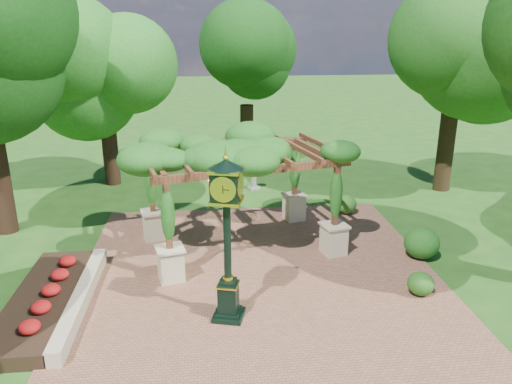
{
  "coord_description": "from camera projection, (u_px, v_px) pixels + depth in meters",
  "views": [
    {
      "loc": [
        -1.31,
        -10.87,
        6.69
      ],
      "look_at": [
        0.0,
        2.5,
        2.2
      ],
      "focal_mm": 35.0,
      "sensor_mm": 36.0,
      "label": 1
    }
  ],
  "objects": [
    {
      "name": "shrub_front",
      "position": [
        421.0,
        284.0,
        12.9
      ],
      "size": [
        0.86,
        0.86,
        0.62
      ],
      "primitive_type": "ellipsoid",
      "rotation": [
        0.0,
        0.0,
        0.31
      ],
      "color": "#235217",
      "rests_on": "brick_plaza"
    },
    {
      "name": "flower_bed",
      "position": [
        44.0,
        301.0,
        12.41
      ],
      "size": [
        1.5,
        5.0,
        0.36
      ],
      "primitive_type": "cube",
      "color": "red",
      "rests_on": "ground"
    },
    {
      "name": "brick_plaza",
      "position": [
        261.0,
        286.0,
        13.44
      ],
      "size": [
        10.0,
        12.0,
        0.04
      ],
      "primitive_type": "cube",
      "color": "brown",
      "rests_on": "ground"
    },
    {
      "name": "tree_north",
      "position": [
        246.0,
        58.0,
        24.04
      ],
      "size": [
        3.79,
        3.79,
        7.61
      ],
      "color": "#342315",
      "rests_on": "ground"
    },
    {
      "name": "pergola",
      "position": [
        240.0,
        155.0,
        14.96
      ],
      "size": [
        6.49,
        4.91,
        3.65
      ],
      "rotation": [
        0.0,
        0.0,
        0.24
      ],
      "color": "beige",
      "rests_on": "brick_plaza"
    },
    {
      "name": "pedestal_clock",
      "position": [
        227.0,
        226.0,
        11.23
      ],
      "size": [
        0.96,
        0.96,
        4.0
      ],
      "rotation": [
        0.0,
        0.0,
        -0.26
      ],
      "color": "black",
      "rests_on": "brick_plaza"
    },
    {
      "name": "tree_east_far",
      "position": [
        460.0,
        33.0,
        19.41
      ],
      "size": [
        4.98,
        4.98,
        9.33
      ],
      "color": "#322213",
      "rests_on": "ground"
    },
    {
      "name": "shrub_mid",
      "position": [
        422.0,
        243.0,
        14.92
      ],
      "size": [
        1.32,
        1.32,
        0.94
      ],
      "primitive_type": "ellipsoid",
      "rotation": [
        0.0,
        0.0,
        -0.31
      ],
      "color": "#1D4F16",
      "rests_on": "brick_plaza"
    },
    {
      "name": "shrub_back",
      "position": [
        346.0,
        204.0,
        18.5
      ],
      "size": [
        0.95,
        0.95,
        0.7
      ],
      "primitive_type": "ellipsoid",
      "rotation": [
        0.0,
        0.0,
        -0.24
      ],
      "color": "#2D611C",
      "rests_on": "brick_plaza"
    },
    {
      "name": "border_wall",
      "position": [
        81.0,
        299.0,
        12.48
      ],
      "size": [
        0.35,
        5.0,
        0.4
      ],
      "primitive_type": "cube",
      "color": "#C6B793",
      "rests_on": "ground"
    },
    {
      "name": "ground",
      "position": [
        266.0,
        307.0,
        12.5
      ],
      "size": [
        120.0,
        120.0,
        0.0
      ],
      "primitive_type": "plane",
      "color": "#1E4714",
      "rests_on": "ground"
    },
    {
      "name": "tree_west_far",
      "position": [
        102.0,
        62.0,
        20.57
      ],
      "size": [
        4.06,
        4.06,
        7.68
      ],
      "color": "#321E13",
      "rests_on": "ground"
    },
    {
      "name": "sundial",
      "position": [
        254.0,
        180.0,
        21.41
      ],
      "size": [
        0.6,
        0.6,
        0.85
      ],
      "rotation": [
        0.0,
        0.0,
        0.36
      ],
      "color": "gray",
      "rests_on": "ground"
    }
  ]
}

